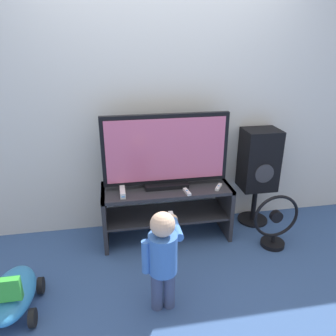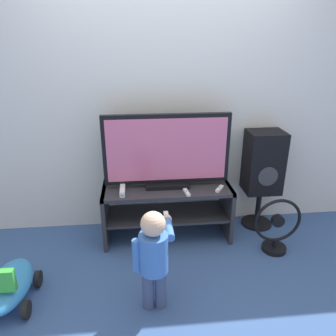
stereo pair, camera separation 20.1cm
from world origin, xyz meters
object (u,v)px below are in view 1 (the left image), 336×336
object	(u,v)px
television	(166,152)
child	(163,253)
game_console	(123,192)
speaker_tower	(259,162)
ride_on_toy	(12,294)
remote_secondary	(187,192)
remote_primary	(219,187)
floor_fan	(275,224)

from	to	relation	value
television	child	world-z (taller)	television
game_console	speaker_tower	distance (m)	1.38
ride_on_toy	game_console	bearing A→B (deg)	39.27
child	remote_secondary	bearing A→B (deg)	65.27
game_console	child	size ratio (longest dim) A/B	0.25
game_console	remote_primary	bearing A→B (deg)	-1.49
game_console	floor_fan	size ratio (longest dim) A/B	0.37
game_console	floor_fan	bearing A→B (deg)	-10.32
television	remote_primary	bearing A→B (deg)	-16.00
television	ride_on_toy	world-z (taller)	television
remote_primary	child	distance (m)	1.01
television	floor_fan	bearing A→B (deg)	-20.65
remote_primary	child	xyz separation A→B (m)	(-0.65, -0.78, -0.08)
child	remote_primary	bearing A→B (deg)	50.18
game_console	ride_on_toy	xyz separation A→B (m)	(-0.82, -0.67, -0.40)
speaker_tower	floor_fan	distance (m)	0.63
floor_fan	ride_on_toy	world-z (taller)	floor_fan
game_console	ride_on_toy	world-z (taller)	game_console
remote_secondary	ride_on_toy	world-z (taller)	remote_secondary
remote_secondary	speaker_tower	size ratio (longest dim) A/B	0.13
remote_primary	child	bearing A→B (deg)	-129.82
television	speaker_tower	size ratio (longest dim) A/B	1.14
remote_primary	floor_fan	distance (m)	0.62
remote_secondary	television	bearing A→B (deg)	132.01
remote_primary	ride_on_toy	size ratio (longest dim) A/B	0.22
television	speaker_tower	world-z (taller)	television
television	game_console	xyz separation A→B (m)	(-0.41, -0.11, -0.31)
game_console	child	xyz separation A→B (m)	(0.23, -0.80, -0.10)
television	game_console	world-z (taller)	television
remote_secondary	floor_fan	world-z (taller)	remote_secondary
television	child	bearing A→B (deg)	-101.03
game_console	remote_secondary	xyz separation A→B (m)	(0.57, -0.07, -0.01)
child	ride_on_toy	xyz separation A→B (m)	(-1.05, 0.13, -0.30)
ride_on_toy	child	bearing A→B (deg)	-7.00
speaker_tower	television	bearing A→B (deg)	-174.32
game_console	remote_secondary	world-z (taller)	game_console
child	speaker_tower	xyz separation A→B (m)	(1.13, 1.00, 0.21)
remote_secondary	speaker_tower	distance (m)	0.85
game_console	child	distance (m)	0.84
remote_primary	floor_fan	size ratio (longest dim) A/B	0.24
remote_secondary	floor_fan	bearing A→B (deg)	-12.91
child	floor_fan	size ratio (longest dim) A/B	1.49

